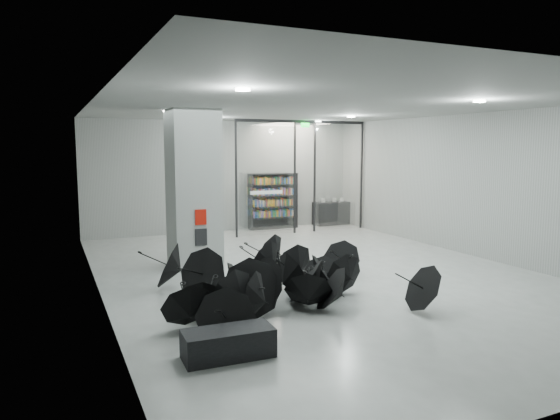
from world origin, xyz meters
name	(u,v)px	position (x,y,z in m)	size (l,w,h in m)	color
room	(318,156)	(0.00, 0.00, 2.84)	(14.00, 14.02, 4.01)	gray
column	(194,189)	(-2.50, 2.00, 2.00)	(1.20, 1.20, 4.00)	slate
fire_cabinet	(201,217)	(-2.50, 1.38, 1.35)	(0.28, 0.04, 0.38)	#A50A07
info_panel	(201,237)	(-2.50, 1.38, 0.85)	(0.30, 0.03, 0.42)	black
exit_sign	(305,125)	(2.40, 5.30, 3.82)	(0.30, 0.06, 0.15)	#0CE533
glass_partition	(302,172)	(2.39, 5.50, 2.18)	(5.06, 0.08, 4.00)	silver
bench	(228,343)	(-3.60, -3.91, 0.21)	(1.32, 0.57, 0.43)	black
bookshelf	(273,201)	(1.81, 6.75, 1.04)	(1.90, 0.38, 2.09)	black
shop_counter	(332,213)	(4.33, 6.67, 0.45)	(1.51, 0.60, 0.91)	black
umbrella_cluster	(275,288)	(-1.93, -1.81, 0.31)	(5.38, 4.64, 1.30)	black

